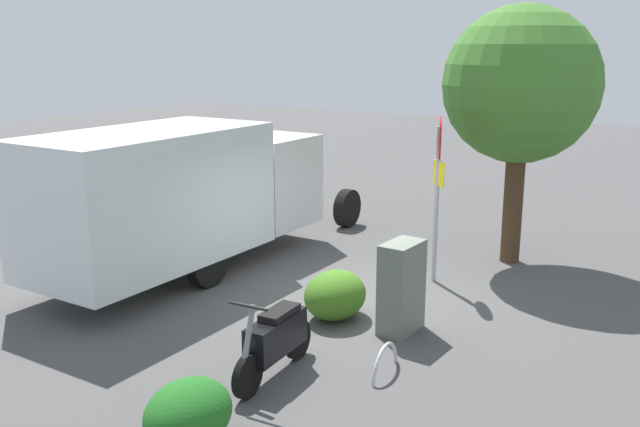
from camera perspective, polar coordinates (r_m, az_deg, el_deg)
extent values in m
plane|color=#4A4949|center=(12.01, 2.82, -7.02)|extent=(60.00, 60.00, 0.00)
cylinder|color=black|center=(12.64, -9.19, -3.95)|extent=(0.90, 0.26, 0.90)
cylinder|color=black|center=(13.93, -15.09, -2.59)|extent=(0.90, 0.26, 0.90)
cylinder|color=black|center=(16.57, 2.24, 0.45)|extent=(0.90, 0.26, 0.90)
cylinder|color=black|center=(17.57, -3.13, 1.21)|extent=(0.90, 0.26, 0.90)
cube|color=silver|center=(12.71, -13.81, 1.38)|extent=(4.52, 2.26, 2.34)
cube|color=silver|center=(15.13, -4.94, 2.82)|extent=(1.83, 2.13, 1.90)
cube|color=black|center=(15.03, -4.98, 5.06)|extent=(1.85, 1.97, 0.60)
cylinder|color=black|center=(8.81, -5.95, -13.12)|extent=(0.57, 0.13, 0.56)
cylinder|color=black|center=(9.77, -1.82, -10.25)|extent=(0.57, 0.13, 0.56)
cube|color=black|center=(9.20, -3.63, -9.93)|extent=(1.12, 0.39, 0.48)
cube|color=black|center=(9.18, -3.33, -8.17)|extent=(0.66, 0.32, 0.12)
cylinder|color=slate|center=(8.62, -5.86, -9.73)|extent=(0.29, 0.09, 0.69)
cylinder|color=black|center=(8.48, -5.91, -7.56)|extent=(0.07, 0.55, 0.04)
cylinder|color=#9E9EA3|center=(12.66, 9.51, 0.63)|extent=(0.08, 0.08, 2.84)
cylinder|color=red|center=(12.44, 9.82, 6.15)|extent=(0.71, 0.32, 0.76)
cube|color=yellow|center=(12.54, 9.70, 3.25)|extent=(0.33, 0.33, 0.44)
cylinder|color=#47301E|center=(14.23, 15.54, 0.96)|extent=(0.38, 0.38, 2.46)
sphere|color=#40792B|center=(13.93, 16.14, 10.12)|extent=(2.99, 2.99, 2.99)
cube|color=slate|center=(10.55, 6.69, -6.03)|extent=(0.78, 0.49, 1.40)
torus|color=#B7B7BC|center=(9.49, 5.33, -12.93)|extent=(0.85, 0.12, 0.85)
ellipsoid|color=#1E601E|center=(7.95, -10.73, -15.79)|extent=(1.06, 0.87, 0.72)
ellipsoid|color=#396A1B|center=(11.07, 1.25, -6.70)|extent=(1.13, 0.93, 0.77)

